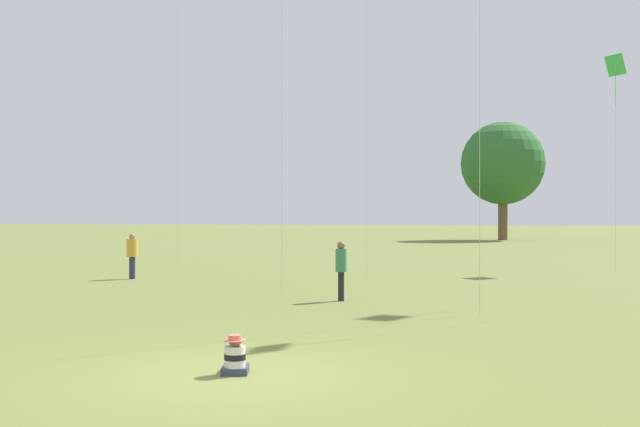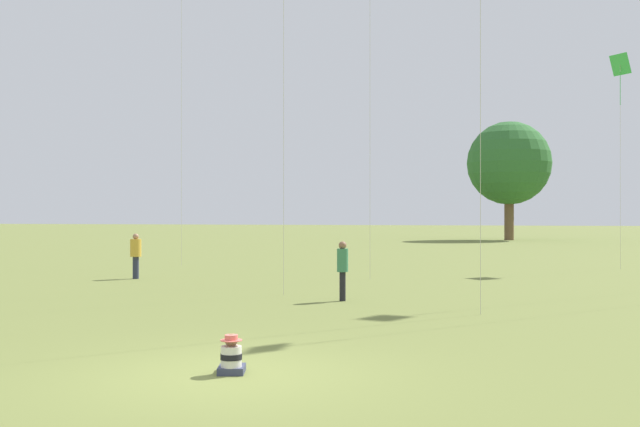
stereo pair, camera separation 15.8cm
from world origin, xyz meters
The scene contains 6 objects.
ground_plane centered at (0.00, 0.00, 0.00)m, with size 300.00×300.00×0.00m, color olive.
seated_toddler centered at (0.02, 0.12, 0.23)m, with size 0.46×0.52×0.55m.
person_standing_0 centered at (-0.30, 9.02, 0.92)m, with size 0.31×0.31×1.52m.
person_standing_2 centered at (-8.59, 13.84, 0.92)m, with size 0.48×0.48×1.56m.
kite_4 centered at (8.30, 22.51, 7.99)m, with size 0.80×0.85×8.68m.
distant_tree_1 centered at (4.27, 57.61, 6.69)m, with size 7.27×7.27×10.36m.
Camera 1 is at (3.50, -9.68, 2.20)m, focal length 42.00 mm.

